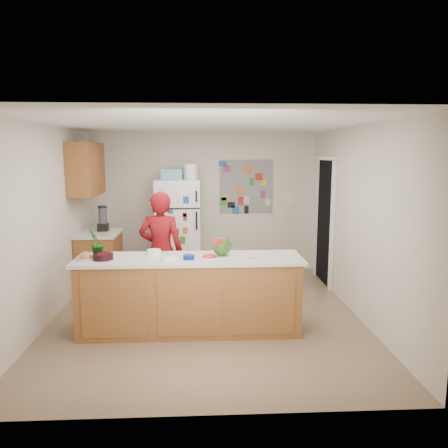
{
  "coord_description": "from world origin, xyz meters",
  "views": [
    {
      "loc": [
        -0.04,
        -5.55,
        2.14
      ],
      "look_at": [
        0.25,
        0.2,
        1.2
      ],
      "focal_mm": 35.0,
      "sensor_mm": 36.0,
      "label": 1
    }
  ],
  "objects_px": {
    "cherry_bowl": "(103,257)",
    "refrigerator": "(179,229)",
    "person": "(161,251)",
    "watermelon": "(222,246)"
  },
  "relations": [
    {
      "from": "watermelon",
      "to": "cherry_bowl",
      "type": "relative_size",
      "value": 1.02
    },
    {
      "from": "person",
      "to": "watermelon",
      "type": "height_order",
      "value": "person"
    },
    {
      "from": "refrigerator",
      "to": "watermelon",
      "type": "xyz_separation_m",
      "value": [
        0.64,
        -2.35,
        0.2
      ]
    },
    {
      "from": "refrigerator",
      "to": "watermelon",
      "type": "relative_size",
      "value": 7.34
    },
    {
      "from": "cherry_bowl",
      "to": "refrigerator",
      "type": "bearing_deg",
      "value": 73.02
    },
    {
      "from": "refrigerator",
      "to": "person",
      "type": "distance_m",
      "value": 1.62
    },
    {
      "from": "person",
      "to": "cherry_bowl",
      "type": "relative_size",
      "value": 7.23
    },
    {
      "from": "refrigerator",
      "to": "person",
      "type": "xyz_separation_m",
      "value": [
        -0.15,
        -1.61,
        -0.03
      ]
    },
    {
      "from": "person",
      "to": "watermelon",
      "type": "relative_size",
      "value": 7.1
    },
    {
      "from": "refrigerator",
      "to": "person",
      "type": "height_order",
      "value": "refrigerator"
    }
  ]
}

